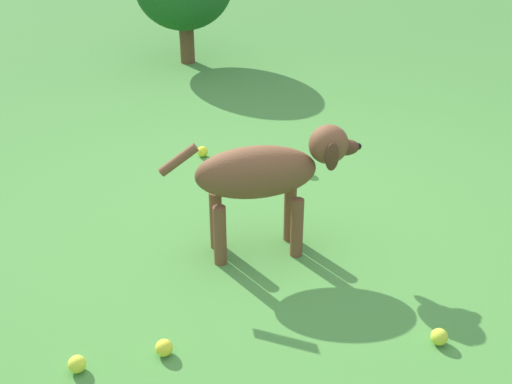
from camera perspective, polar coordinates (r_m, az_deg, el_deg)
The scene contains 7 objects.
ground at distance 3.14m, azimuth 0.89°, elevation -3.84°, with size 14.00×14.00×0.00m, color #478438.
dog at distance 2.83m, azimuth 1.05°, elevation 1.67°, with size 0.62×0.72×0.61m.
tennis_ball_0 at distance 3.71m, azimuth 4.42°, elevation 2.06°, with size 0.07×0.07×0.07m, color yellow.
tennis_ball_1 at distance 2.48m, azimuth -8.16°, elevation -13.53°, with size 0.07×0.07×0.07m, color yellow.
tennis_ball_2 at distance 3.92m, azimuth -4.77°, elevation 3.60°, with size 0.07×0.07×0.07m, color yellow.
tennis_ball_3 at distance 2.60m, azimuth 15.96°, elevation -12.25°, with size 0.07×0.07×0.07m, color #C1D334.
tennis_ball_4 at distance 2.48m, azimuth -15.59°, elevation -14.50°, with size 0.07×0.07×0.07m, color #CFDE36.
Camera 1 is at (2.34, 1.25, 1.69)m, focal length 45.08 mm.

